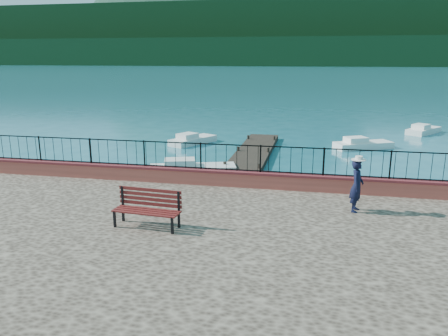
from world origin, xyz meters
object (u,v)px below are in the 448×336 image
at_px(boat_0, 193,166).
at_px(boat_3, 193,138).
at_px(boat_2, 363,142).
at_px(person, 357,186).
at_px(park_bench, 147,216).
at_px(boat_5, 424,128).

bearing_deg(boat_0, boat_3, 88.26).
bearing_deg(boat_3, boat_2, -58.05).
xyz_separation_m(person, boat_0, (-7.32, 7.57, -1.60)).
distance_m(park_bench, boat_2, 19.98).
xyz_separation_m(park_bench, person, (5.76, 2.51, 0.49)).
xyz_separation_m(boat_0, boat_3, (-2.16, 7.69, 0.00)).
relative_size(person, boat_5, 0.46).
bearing_deg(park_bench, boat_0, 103.41).
bearing_deg(boat_3, boat_0, -135.80).
xyz_separation_m(boat_2, boat_5, (5.18, 6.96, 0.00)).
relative_size(park_bench, person, 1.20).
distance_m(park_bench, boat_3, 18.19).
xyz_separation_m(boat_2, boat_3, (-11.31, -0.67, 0.00)).
bearing_deg(boat_5, boat_0, 173.14).
distance_m(person, boat_3, 18.03).
distance_m(boat_0, boat_5, 20.99).
bearing_deg(boat_2, boat_3, 156.72).
relative_size(park_bench, boat_2, 0.51).
xyz_separation_m(boat_0, boat_5, (14.33, 15.33, 0.00)).
bearing_deg(boat_2, person, -123.28).
bearing_deg(person, park_bench, 127.52).
distance_m(person, boat_2, 16.12).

